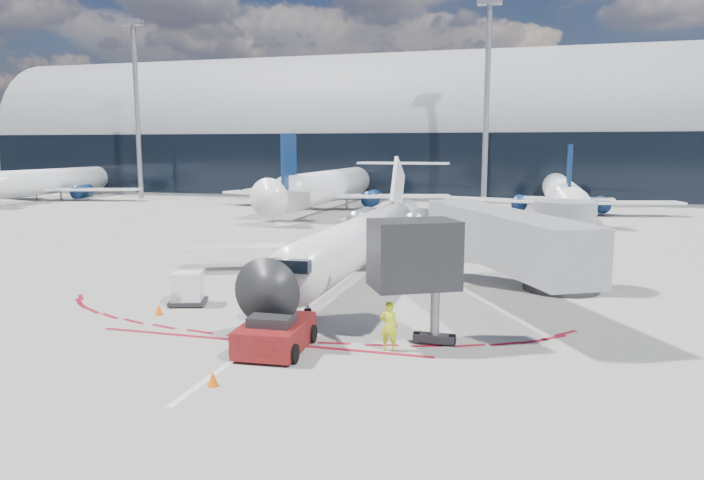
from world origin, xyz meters
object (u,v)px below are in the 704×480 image
(regional_jet, at_px, (363,237))
(pushback_tug, at_px, (275,334))
(ramp_worker, at_px, (389,326))
(uld_container, at_px, (188,289))

(regional_jet, distance_m, pushback_tug, 14.56)
(ramp_worker, relative_size, uld_container, 0.90)
(pushback_tug, bearing_deg, uld_container, 138.38)
(regional_jet, relative_size, pushback_tug, 4.82)
(regional_jet, height_order, uld_container, regional_jet)
(uld_container, bearing_deg, pushback_tug, -57.63)
(pushback_tug, bearing_deg, ramp_worker, 12.41)
(uld_container, bearing_deg, ramp_worker, -40.29)
(uld_container, bearing_deg, regional_jet, 35.21)
(regional_jet, bearing_deg, pushback_tug, -89.01)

